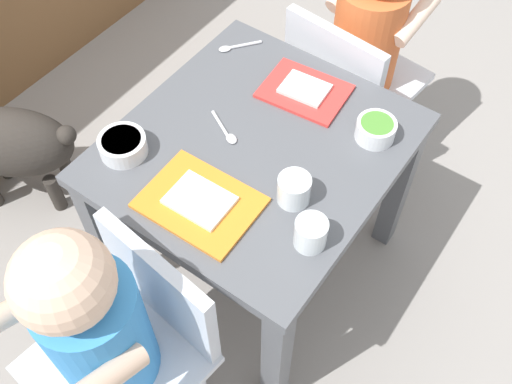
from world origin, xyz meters
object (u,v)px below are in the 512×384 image
Objects in this scene: water_cup_left at (294,191)px; veggie_bowl_far at (376,129)px; seated_child_right at (365,28)px; dining_table at (256,170)px; food_tray_right at (304,91)px; spoon_by_left_tray at (226,130)px; spoon_by_right_tray at (236,47)px; cereal_bowl_right_side at (123,145)px; food_tray_left at (200,202)px; water_cup_right at (311,234)px; seated_child_left at (102,327)px.

water_cup_left reaches higher than veggie_bowl_far.
seated_child_right reaches higher than water_cup_left.
dining_table is 3.08× the size of food_tray_right.
spoon_by_left_tray is at bearing 122.73° from veggie_bowl_far.
food_tray_right is 2.14× the size of spoon_by_right_tray.
seated_child_right is 0.64m from cereal_bowl_right_side.
dining_table is 6.16× the size of cereal_bowl_right_side.
water_cup_left is at bearing -50.75° from food_tray_left.
water_cup_right reaches higher than food_tray_right.
food_tray_right is at bearing 82.65° from veggie_bowl_far.
water_cup_right is 0.63× the size of cereal_bowl_right_side.
water_cup_right is 0.28m from veggie_bowl_far.
seated_child_right is at bearing 31.95° from veggie_bowl_far.
dining_table is at bearing -50.12° from cereal_bowl_right_side.
food_tray_left is 0.20m from cereal_bowl_right_side.
cereal_bowl_right_side is 1.07× the size of spoon_by_right_tray.
water_cup_right reaches higher than veggie_bowl_far.
seated_child_right reaches higher than seated_child_left.
seated_child_right is (0.89, 0.02, 0.01)m from seated_child_left.
water_cup_right is (-0.13, -0.21, 0.11)m from dining_table.
water_cup_left reaches higher than cereal_bowl_right_side.
water_cup_left is at bearing -151.37° from food_tray_right.
spoon_by_right_tray is (0.03, 0.20, -0.00)m from food_tray_right.
water_cup_right is at bearing -77.01° from food_tray_left.
cereal_bowl_right_side is at bearing 129.88° from dining_table.
food_tray_right is 0.19m from spoon_by_left_tray.
food_tray_left and food_tray_right have the same top height.
spoon_by_right_tray is at bearing 32.42° from spoon_by_left_tray.
food_tray_right is 3.20× the size of water_cup_right.
water_cup_left is (0.38, -0.12, 0.05)m from seated_child_left.
water_cup_left is 0.21m from spoon_by_left_tray.
spoon_by_right_tray is (0.33, 0.41, -0.02)m from water_cup_right.
water_cup_right is 0.53m from spoon_by_right_tray.
food_tray_right is at bearing -178.94° from seated_child_right.
food_tray_right is at bearing 34.25° from water_cup_right.
cereal_bowl_right_side reaches higher than spoon_by_left_tray.
seated_child_right reaches higher than spoon_by_left_tray.
seated_child_right is at bearing 0.72° from dining_table.
seated_child_left is 11.36× the size of water_cup_left.
water_cup_left is at bearing -17.47° from seated_child_left.
seated_child_right is 8.93× the size of veggie_bowl_far.
seated_child_left is 0.38m from water_cup_right.
seated_child_left is 8.03× the size of spoon_by_right_tray.
water_cup_right is at bearing -31.21° from seated_child_left.
water_cup_left is 1.06× the size of water_cup_right.
veggie_bowl_far is (0.60, -0.17, 0.04)m from seated_child_left.
veggie_bowl_far is at bearing -49.89° from cereal_bowl_right_side.
spoon_by_left_tray is at bearing 21.87° from food_tray_left.
water_cup_left is at bearing 167.84° from veggie_bowl_far.
food_tray_left is 0.21m from water_cup_right.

